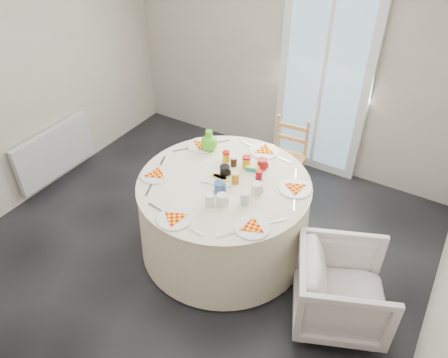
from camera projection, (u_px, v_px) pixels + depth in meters
The scene contains 14 objects.
floor at pixel (192, 256), 4.08m from camera, with size 4.00×4.00×0.00m, color black.
wall_back at pixel (293, 52), 4.65m from camera, with size 4.00×0.02×2.60m, color #BCB5A3.
wall_left at pixel (11, 79), 4.11m from camera, with size 0.02×4.00×2.60m, color #BCB5A3.
glass_door at pixel (324, 84), 4.60m from camera, with size 1.00×0.08×2.10m, color silver.
radiator at pixel (55, 152), 4.78m from camera, with size 0.07×1.00×0.55m, color silver.
table at pixel (224, 216), 3.97m from camera, with size 1.54×1.54×0.78m, color #FBF5C5.
wooden_chair at pixel (286, 155), 4.58m from camera, with size 0.37×0.36×0.84m, color #C1814B, non-canonical shape.
armchair at pixel (344, 284), 3.33m from camera, with size 0.69×0.65×0.71m, color silver.
place_settings at pixel (224, 182), 3.72m from camera, with size 1.48×1.48×0.03m, color white, non-canonical shape.
jar_cluster at pixel (241, 165), 3.83m from camera, with size 0.43×0.22×0.13m, color #91590F, non-canonical shape.
butter_tub at pixel (253, 168), 3.86m from camera, with size 0.12×0.09×0.05m, color #0E998F.
green_pitcher at pixel (209, 140), 4.06m from camera, with size 0.16×0.16×0.20m, color #47C21D, non-canonical shape.
cheese_platter at pixel (219, 179), 3.75m from camera, with size 0.26×0.17×0.03m, color silver, non-canonical shape.
mugs_glasses at pixel (236, 185), 3.62m from camera, with size 0.65×0.65×0.12m, color #B1B1B1, non-canonical shape.
Camera 1 is at (1.70, -2.25, 3.06)m, focal length 35.00 mm.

